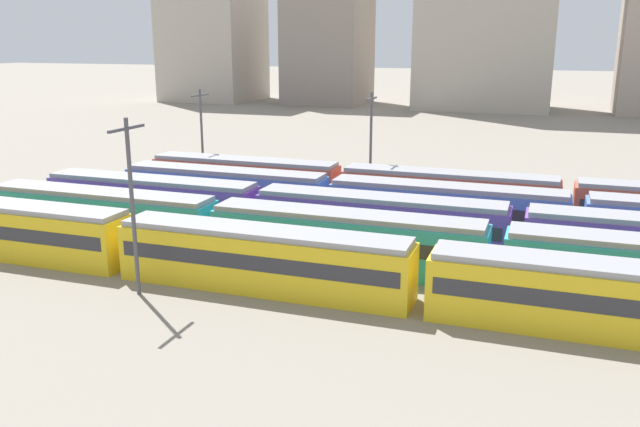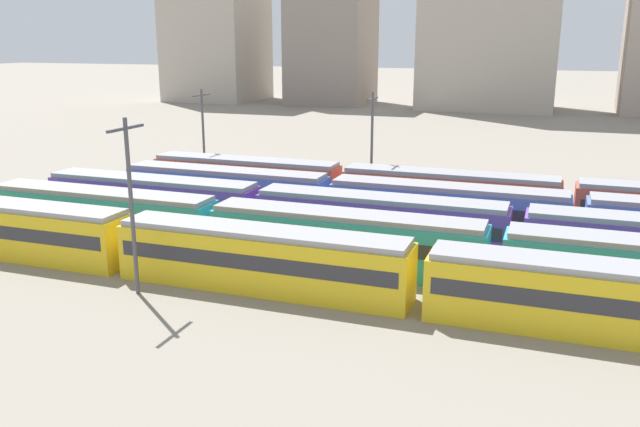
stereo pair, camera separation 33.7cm
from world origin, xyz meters
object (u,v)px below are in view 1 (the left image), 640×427
(train_track_2, at_px, (517,233))
(catenary_pole_3, at_px, (202,133))
(train_track_0, at_px, (422,277))
(catenary_pole_0, at_px, (132,199))
(catenary_pole_1, at_px, (371,141))

(train_track_2, xyz_separation_m, catenary_pole_3, (-31.23, 13.60, 3.51))
(train_track_0, distance_m, catenary_pole_0, 16.77)
(train_track_0, distance_m, catenary_pole_3, 36.15)
(train_track_0, bearing_deg, catenary_pole_1, 111.39)
(catenary_pole_3, bearing_deg, train_track_2, -23.53)
(train_track_0, bearing_deg, train_track_2, 66.97)
(train_track_0, height_order, catenary_pole_1, catenary_pole_1)
(train_track_2, bearing_deg, catenary_pole_0, -146.51)
(catenary_pole_0, bearing_deg, catenary_pole_1, 76.18)
(catenary_pole_3, bearing_deg, catenary_pole_0, -68.33)
(train_track_0, xyz_separation_m, catenary_pole_1, (-9.37, 23.93, 3.59))
(train_track_2, distance_m, catenary_pole_3, 34.24)
(catenary_pole_0, distance_m, catenary_pole_1, 27.87)
(catenary_pole_1, bearing_deg, train_track_2, -44.45)
(train_track_0, distance_m, catenary_pole_1, 25.95)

